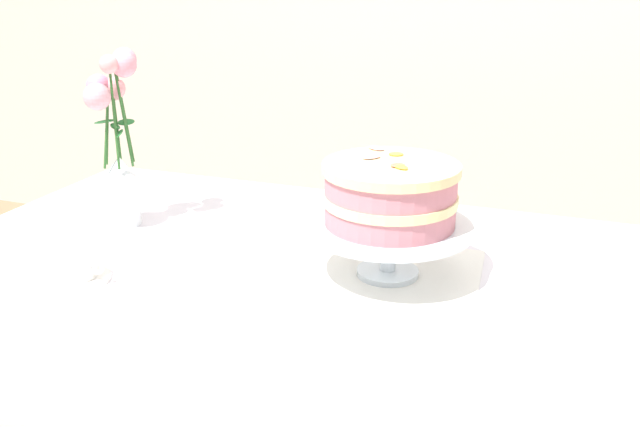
# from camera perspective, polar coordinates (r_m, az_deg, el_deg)

# --- Properties ---
(dining_table) EXTENTS (1.40, 1.00, 0.74)m
(dining_table) POSITION_cam_1_polar(r_m,az_deg,el_deg) (1.29, -3.83, -9.12)
(dining_table) COLOR white
(dining_table) RESTS_ON ground
(linen_napkin) EXTENTS (0.34, 0.34, 0.00)m
(linen_napkin) POSITION_cam_1_polar(r_m,az_deg,el_deg) (1.26, 5.46, -4.99)
(linen_napkin) COLOR white
(linen_napkin) RESTS_ON dining_table
(cake_stand) EXTENTS (0.29, 0.29, 0.10)m
(cake_stand) POSITION_cam_1_polar(r_m,az_deg,el_deg) (1.23, 5.58, -1.54)
(cake_stand) COLOR silver
(cake_stand) RESTS_ON linen_napkin
(layer_cake) EXTENTS (0.23, 0.23, 0.11)m
(layer_cake) POSITION_cam_1_polar(r_m,az_deg,el_deg) (1.21, 5.69, 1.61)
(layer_cake) COLOR #CC7A84
(layer_cake) RESTS_ON cake_stand
(flower_vase) EXTENTS (0.11, 0.12, 0.37)m
(flower_vase) POSITION_cam_1_polar(r_m,az_deg,el_deg) (1.51, -16.02, 5.31)
(flower_vase) COLOR silver
(flower_vase) RESTS_ON dining_table
(teacup) EXTENTS (0.12, 0.12, 0.06)m
(teacup) POSITION_cam_1_polar(r_m,az_deg,el_deg) (1.31, -19.14, -4.15)
(teacup) COLOR white
(teacup) RESTS_ON dining_table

